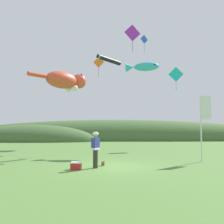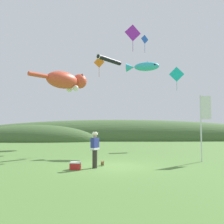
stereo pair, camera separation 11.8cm
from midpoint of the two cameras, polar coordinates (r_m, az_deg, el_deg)
The scene contains 13 objects.
ground_plane at distance 13.10m, azimuth -0.61°, elevation -12.32°, with size 120.00×120.00×0.00m, color #517A38.
distant_hill_ridge at distance 41.28m, azimuth -2.00°, elevation -6.44°, with size 59.45×13.35×6.74m.
festival_attendant at distance 12.48m, azimuth -4.07°, elevation -8.32°, with size 0.44×0.49×1.77m.
kite_spool at distance 13.30m, azimuth -2.34°, elevation -11.58°, with size 0.15×0.28×0.28m.
picnic_cooler at distance 12.19m, azimuth -8.51°, elevation -12.06°, with size 0.52×0.37×0.36m.
festival_banner_pole at distance 15.72m, azimuth 19.99°, elevation -1.26°, with size 0.66×0.08×3.93m.
kite_giant_cat at distance 26.08m, azimuth -10.67°, elevation 7.05°, with size 4.87×5.30×2.02m.
kite_fish_windsock at distance 21.18m, azimuth 6.86°, elevation 10.24°, with size 2.82×1.25×0.84m.
kite_tube_streamer at distance 21.02m, azimuth -0.88°, elevation 11.81°, with size 2.03×2.47×0.44m.
kite_diamond_violet at distance 22.62m, azimuth 4.54°, elevation 17.54°, with size 1.42×0.46×2.38m.
kite_diamond_teal at distance 26.69m, azimuth 14.28°, elevation 8.32°, with size 1.55×0.09×2.46m.
kite_diamond_blue at distance 26.21m, azimuth 7.23°, elevation 16.10°, with size 0.78×0.51×1.82m.
kite_diamond_orange at distance 24.60m, azimuth -3.21°, elevation 11.25°, with size 1.07×0.24×1.99m.
Camera 1 is at (0.33, -12.95, 1.96)m, focal length 40.00 mm.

